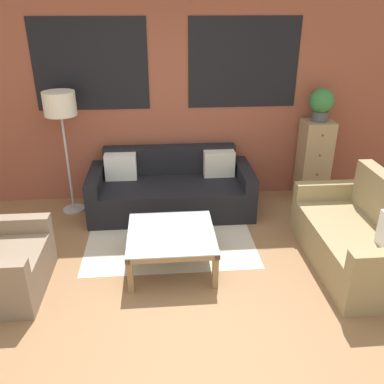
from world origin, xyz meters
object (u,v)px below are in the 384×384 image
object	(u,v)px
floor_lamp	(60,109)
potted_plant	(321,103)
coffee_table	(171,237)
couch_dark	(171,190)
settee_vintage	(359,239)
drawer_cabinet	(314,160)

from	to	relation	value
floor_lamp	potted_plant	distance (m)	3.25
coffee_table	couch_dark	bearing A→B (deg)	87.92
settee_vintage	floor_lamp	distance (m)	3.64
potted_plant	couch_dark	bearing A→B (deg)	-173.24
drawer_cabinet	potted_plant	size ratio (longest dim) A/B	2.56
coffee_table	potted_plant	bearing A→B (deg)	36.69
drawer_cabinet	potted_plant	bearing A→B (deg)	90.00
potted_plant	floor_lamp	bearing A→B (deg)	-177.62
couch_dark	potted_plant	distance (m)	2.23
settee_vintage	drawer_cabinet	world-z (taller)	drawer_cabinet
couch_dark	potted_plant	size ratio (longest dim) A/B	4.85
settee_vintage	floor_lamp	size ratio (longest dim) A/B	1.01
coffee_table	settee_vintage	bearing A→B (deg)	-4.47
couch_dark	floor_lamp	world-z (taller)	floor_lamp
settee_vintage	drawer_cabinet	distance (m)	1.66
coffee_table	drawer_cabinet	world-z (taller)	drawer_cabinet
settee_vintage	floor_lamp	bearing A→B (deg)	154.52
coffee_table	potted_plant	xyz separation A→B (m)	(2.00, 1.49, 0.99)
floor_lamp	drawer_cabinet	size ratio (longest dim) A/B	1.43
settee_vintage	coffee_table	distance (m)	1.91
coffee_table	potted_plant	world-z (taller)	potted_plant
couch_dark	drawer_cabinet	bearing A→B (deg)	6.76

